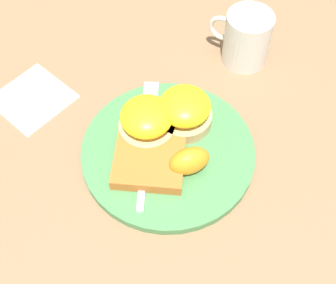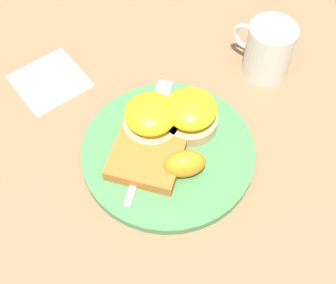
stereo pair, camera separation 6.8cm
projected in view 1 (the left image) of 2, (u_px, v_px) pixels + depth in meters
ground_plane at (168, 154)px, 0.71m from camera, size 1.10×1.10×0.00m
plate at (168, 152)px, 0.71m from camera, size 0.26×0.26×0.01m
sandwich_benedict_left at (187, 111)px, 0.70m from camera, size 0.09×0.09×0.06m
sandwich_benedict_right at (147, 121)px, 0.69m from camera, size 0.09×0.09×0.06m
hashbrown_patty at (149, 160)px, 0.68m from camera, size 0.13×0.13×0.02m
orange_wedge at (189, 161)px, 0.66m from camera, size 0.07×0.07×0.04m
fork at (147, 133)px, 0.71m from camera, size 0.11×0.22×0.00m
cup at (246, 38)px, 0.78m from camera, size 0.11×0.08×0.09m
napkin at (32, 99)px, 0.77m from camera, size 0.14×0.14×0.00m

